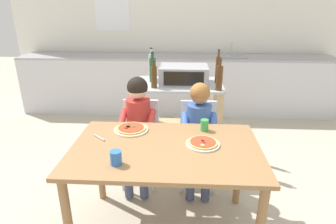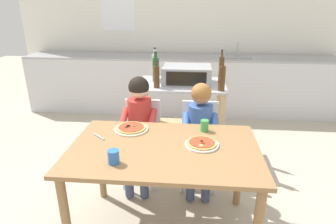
{
  "view_description": "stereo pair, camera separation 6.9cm",
  "coord_description": "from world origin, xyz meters",
  "px_view_note": "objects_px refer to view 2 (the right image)",
  "views": [
    {
      "loc": [
        0.12,
        -1.79,
        1.71
      ],
      "look_at": [
        0.0,
        0.3,
        0.89
      ],
      "focal_mm": 30.58,
      "sensor_mm": 36.0,
      "label": 1
    },
    {
      "loc": [
        0.19,
        -1.79,
        1.71
      ],
      "look_at": [
        0.0,
        0.3,
        0.89
      ],
      "focal_mm": 30.58,
      "sensor_mm": 36.0,
      "label": 2
    }
  ],
  "objects_px": {
    "dining_chair_left": "(142,136)",
    "child_in_red_shirt": "(139,121)",
    "kitchen_island_cart": "(181,107)",
    "drinking_cup_green": "(204,126)",
    "pizza_plate_cream": "(131,128)",
    "drinking_cup_blue": "(114,157)",
    "bottle_dark_olive_oil": "(221,69)",
    "bottle_brown_beer": "(157,76)",
    "pizza_plate_white": "(202,144)",
    "toaster_oven": "(187,75)",
    "bottle_squat_spirits": "(155,66)",
    "dining_table": "(164,159)",
    "child_in_blue_striped_shirt": "(200,127)",
    "bottle_slim_sauce": "(156,69)",
    "dining_chair_right": "(199,138)",
    "serving_spoon": "(99,137)",
    "bottle_clear_vinegar": "(222,78)"
  },
  "relations": [
    {
      "from": "pizza_plate_white",
      "to": "toaster_oven",
      "type": "bearing_deg",
      "value": 96.72
    },
    {
      "from": "bottle_dark_olive_oil",
      "to": "pizza_plate_cream",
      "type": "distance_m",
      "value": 1.36
    },
    {
      "from": "dining_chair_right",
      "to": "child_in_blue_striped_shirt",
      "type": "relative_size",
      "value": 0.79
    },
    {
      "from": "bottle_brown_beer",
      "to": "serving_spoon",
      "type": "bearing_deg",
      "value": -107.5
    },
    {
      "from": "serving_spoon",
      "to": "dining_table",
      "type": "bearing_deg",
      "value": -12.19
    },
    {
      "from": "child_in_red_shirt",
      "to": "dining_table",
      "type": "bearing_deg",
      "value": -63.35
    },
    {
      "from": "bottle_squat_spirits",
      "to": "bottle_dark_olive_oil",
      "type": "height_order",
      "value": "bottle_dark_olive_oil"
    },
    {
      "from": "kitchen_island_cart",
      "to": "bottle_clear_vinegar",
      "type": "xyz_separation_m",
      "value": [
        0.42,
        -0.24,
        0.42
      ]
    },
    {
      "from": "bottle_slim_sauce",
      "to": "serving_spoon",
      "type": "bearing_deg",
      "value": -102.58
    },
    {
      "from": "bottle_dark_olive_oil",
      "to": "bottle_brown_beer",
      "type": "height_order",
      "value": "bottle_dark_olive_oil"
    },
    {
      "from": "child_in_red_shirt",
      "to": "kitchen_island_cart",
      "type": "bearing_deg",
      "value": 63.56
    },
    {
      "from": "dining_chair_left",
      "to": "child_in_red_shirt",
      "type": "height_order",
      "value": "child_in_red_shirt"
    },
    {
      "from": "dining_chair_left",
      "to": "dining_chair_right",
      "type": "relative_size",
      "value": 1.0
    },
    {
      "from": "pizza_plate_cream",
      "to": "drinking_cup_blue",
      "type": "height_order",
      "value": "drinking_cup_blue"
    },
    {
      "from": "dining_chair_left",
      "to": "drinking_cup_blue",
      "type": "height_order",
      "value": "drinking_cup_blue"
    },
    {
      "from": "bottle_slim_sauce",
      "to": "pizza_plate_white",
      "type": "relative_size",
      "value": 1.38
    },
    {
      "from": "bottle_dark_olive_oil",
      "to": "pizza_plate_white",
      "type": "distance_m",
      "value": 1.34
    },
    {
      "from": "drinking_cup_blue",
      "to": "child_in_red_shirt",
      "type": "bearing_deg",
      "value": 89.72
    },
    {
      "from": "dining_table",
      "to": "bottle_slim_sauce",
      "type": "bearing_deg",
      "value": 99.76
    },
    {
      "from": "bottle_clear_vinegar",
      "to": "pizza_plate_white",
      "type": "distance_m",
      "value": 1.06
    },
    {
      "from": "bottle_dark_olive_oil",
      "to": "dining_chair_right",
      "type": "xyz_separation_m",
      "value": [
        -0.23,
        -0.65,
        -0.53
      ]
    },
    {
      "from": "pizza_plate_white",
      "to": "bottle_brown_beer",
      "type": "bearing_deg",
      "value": 113.34
    },
    {
      "from": "bottle_clear_vinegar",
      "to": "toaster_oven",
      "type": "bearing_deg",
      "value": 145.58
    },
    {
      "from": "dining_chair_left",
      "to": "bottle_squat_spirits",
      "type": "bearing_deg",
      "value": 87.37
    },
    {
      "from": "bottle_brown_beer",
      "to": "pizza_plate_cream",
      "type": "distance_m",
      "value": 0.88
    },
    {
      "from": "bottle_brown_beer",
      "to": "bottle_dark_olive_oil",
      "type": "bearing_deg",
      "value": 19.27
    },
    {
      "from": "bottle_clear_vinegar",
      "to": "drinking_cup_green",
      "type": "bearing_deg",
      "value": -103.93
    },
    {
      "from": "bottle_squat_spirits",
      "to": "child_in_blue_striped_shirt",
      "type": "height_order",
      "value": "bottle_squat_spirits"
    },
    {
      "from": "dining_chair_left",
      "to": "drinking_cup_green",
      "type": "xyz_separation_m",
      "value": [
        0.58,
        -0.4,
        0.31
      ]
    },
    {
      "from": "child_in_blue_striped_shirt",
      "to": "drinking_cup_blue",
      "type": "distance_m",
      "value": 1.01
    },
    {
      "from": "bottle_clear_vinegar",
      "to": "drinking_cup_green",
      "type": "height_order",
      "value": "bottle_clear_vinegar"
    },
    {
      "from": "bottle_brown_beer",
      "to": "child_in_blue_striped_shirt",
      "type": "distance_m",
      "value": 0.77
    },
    {
      "from": "toaster_oven",
      "to": "bottle_dark_olive_oil",
      "type": "height_order",
      "value": "bottle_dark_olive_oil"
    },
    {
      "from": "kitchen_island_cart",
      "to": "dining_chair_left",
      "type": "bearing_deg",
      "value": -120.81
    },
    {
      "from": "pizza_plate_white",
      "to": "serving_spoon",
      "type": "relative_size",
      "value": 1.74
    },
    {
      "from": "bottle_clear_vinegar",
      "to": "child_in_red_shirt",
      "type": "xyz_separation_m",
      "value": [
        -0.77,
        -0.47,
        -0.3
      ]
    },
    {
      "from": "pizza_plate_cream",
      "to": "pizza_plate_white",
      "type": "height_order",
      "value": "same"
    },
    {
      "from": "child_in_red_shirt",
      "to": "pizza_plate_white",
      "type": "bearing_deg",
      "value": -43.81
    },
    {
      "from": "bottle_squat_spirits",
      "to": "dining_table",
      "type": "relative_size",
      "value": 0.27
    },
    {
      "from": "drinking_cup_blue",
      "to": "bottle_brown_beer",
      "type": "bearing_deg",
      "value": 85.61
    },
    {
      "from": "dining_chair_left",
      "to": "drinking_cup_green",
      "type": "height_order",
      "value": "drinking_cup_green"
    },
    {
      "from": "toaster_oven",
      "to": "child_in_red_shirt",
      "type": "bearing_deg",
      "value": -119.66
    },
    {
      "from": "kitchen_island_cart",
      "to": "child_in_blue_striped_shirt",
      "type": "height_order",
      "value": "child_in_blue_striped_shirt"
    },
    {
      "from": "toaster_oven",
      "to": "drinking_cup_blue",
      "type": "height_order",
      "value": "toaster_oven"
    },
    {
      "from": "toaster_oven",
      "to": "pizza_plate_cream",
      "type": "bearing_deg",
      "value": -111.56
    },
    {
      "from": "dining_chair_left",
      "to": "serving_spoon",
      "type": "height_order",
      "value": "dining_chair_left"
    },
    {
      "from": "kitchen_island_cart",
      "to": "drinking_cup_green",
      "type": "distance_m",
      "value": 1.05
    },
    {
      "from": "pizza_plate_white",
      "to": "drinking_cup_green",
      "type": "xyz_separation_m",
      "value": [
        0.03,
        0.25,
        0.03
      ]
    },
    {
      "from": "kitchen_island_cart",
      "to": "dining_chair_right",
      "type": "height_order",
      "value": "kitchen_island_cart"
    },
    {
      "from": "bottle_slim_sauce",
      "to": "child_in_red_shirt",
      "type": "relative_size",
      "value": 0.32
    }
  ]
}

